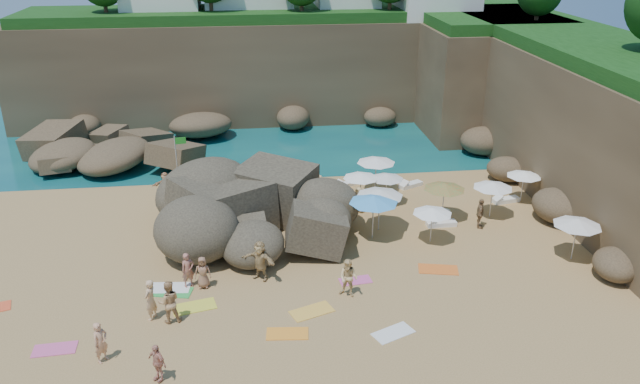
{
  "coord_description": "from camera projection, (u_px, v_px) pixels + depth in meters",
  "views": [
    {
      "loc": [
        -1.68,
        -27.06,
        15.06
      ],
      "look_at": [
        2.0,
        3.0,
        2.0
      ],
      "focal_mm": 35.0,
      "sensor_mm": 36.0,
      "label": 1
    }
  ],
  "objects": [
    {
      "name": "lounger_5",
      "position": [
        438.0,
        216.0,
        34.64
      ],
      "size": [
        1.65,
        1.62,
        0.27
      ],
      "primitive_type": "cube",
      "rotation": [
        0.0,
        0.0,
        0.77
      ],
      "color": "white",
      "rests_on": "ground"
    },
    {
      "name": "lounger_4",
      "position": [
        506.0,
        200.0,
        36.62
      ],
      "size": [
        1.7,
        0.86,
        0.25
      ],
      "primitive_type": "cube",
      "rotation": [
        0.0,
        0.0,
        0.2
      ],
      "color": "white",
      "rests_on": "ground"
    },
    {
      "name": "cliff_corner",
      "position": [
        482.0,
        76.0,
        49.36
      ],
      "size": [
        10.0,
        12.0,
        8.0
      ],
      "primitive_type": "cube",
      "color": "brown",
      "rests_on": "ground"
    },
    {
      "name": "seawater",
      "position": [
        264.0,
        99.0,
        58.16
      ],
      "size": [
        120.0,
        120.0,
        0.0
      ],
      "primitive_type": "plane",
      "color": "#0C4751",
      "rests_on": "ground"
    },
    {
      "name": "rock_outcrop",
      "position": [
        262.0,
        234.0,
        32.88
      ],
      "size": [
        8.6,
        6.61,
        3.34
      ],
      "primitive_type": null,
      "rotation": [
        0.0,
        0.0,
        0.04
      ],
      "color": "brown",
      "rests_on": "ground"
    },
    {
      "name": "parasol_8",
      "position": [
        387.0,
        176.0,
        35.82
      ],
      "size": [
        1.96,
        1.96,
        1.85
      ],
      "color": "silver",
      "rests_on": "ground"
    },
    {
      "name": "person_lie_2",
      "position": [
        204.0,
        283.0,
        27.99
      ],
      "size": [
        0.77,
        1.51,
        0.4
      ],
      "primitive_type": "imported",
      "rotation": [
        0.0,
        0.0,
        -0.03
      ],
      "color": "#936449",
      "rests_on": "ground"
    },
    {
      "name": "person_lie_4",
      "position": [
        189.0,
        283.0,
        28.06
      ],
      "size": [
        1.28,
        1.72,
        0.39
      ],
      "primitive_type": "imported",
      "rotation": [
        0.0,
        0.0,
        0.48
      ],
      "color": "#A76253",
      "rests_on": "ground"
    },
    {
      "name": "parasol_3",
      "position": [
        524.0,
        174.0,
        36.08
      ],
      "size": [
        2.01,
        2.01,
        1.9
      ],
      "color": "silver",
      "rests_on": "ground"
    },
    {
      "name": "parasol_4",
      "position": [
        493.0,
        185.0,
        34.12
      ],
      "size": [
        2.19,
        2.19,
        2.07
      ],
      "color": "silver",
      "rests_on": "ground"
    },
    {
      "name": "person_lie_1",
      "position": [
        159.0,
        376.0,
        22.3
      ],
      "size": [
        1.65,
        1.68,
        0.36
      ],
      "primitive_type": "imported",
      "rotation": [
        0.0,
        0.0,
        -0.75
      ],
      "color": "tan",
      "rests_on": "ground"
    },
    {
      "name": "parasol_0",
      "position": [
        288.0,
        188.0,
        33.46
      ],
      "size": [
        2.29,
        2.29,
        2.17
      ],
      "color": "silver",
      "rests_on": "ground"
    },
    {
      "name": "person_stand_3",
      "position": [
        480.0,
        214.0,
        33.26
      ],
      "size": [
        0.69,
        1.05,
        1.66
      ],
      "primitive_type": "imported",
      "rotation": [
        0.0,
        0.0,
        1.26
      ],
      "color": "olive",
      "rests_on": "ground"
    },
    {
      "name": "towel_3",
      "position": [
        172.0,
        292.0,
        27.68
      ],
      "size": [
        1.92,
        1.24,
        0.03
      ],
      "primitive_type": "cube",
      "rotation": [
        0.0,
        0.0,
        -0.21
      ],
      "color": "green",
      "rests_on": "ground"
    },
    {
      "name": "parasol_11",
      "position": [
        578.0,
        222.0,
        29.68
      ],
      "size": [
        2.28,
        2.28,
        2.16
      ],
      "color": "silver",
      "rests_on": "ground"
    },
    {
      "name": "towel_12",
      "position": [
        312.0,
        311.0,
        26.3
      ],
      "size": [
        2.0,
        1.49,
        0.03
      ],
      "primitive_type": "cube",
      "rotation": [
        0.0,
        0.0,
        0.37
      ],
      "color": "#F1B23F",
      "rests_on": "ground"
    },
    {
      "name": "parasol_7",
      "position": [
        380.0,
        193.0,
        32.49
      ],
      "size": [
        2.49,
        2.49,
        2.36
      ],
      "color": "silver",
      "rests_on": "ground"
    },
    {
      "name": "lounger_3",
      "position": [
        441.0,
        224.0,
        33.75
      ],
      "size": [
        1.63,
        0.58,
        0.25
      ],
      "primitive_type": "cube",
      "rotation": [
        0.0,
        0.0,
        0.03
      ],
      "color": "white",
      "rests_on": "ground"
    },
    {
      "name": "person_lie_5",
      "position": [
        348.0,
        289.0,
        27.3
      ],
      "size": [
        1.6,
        1.94,
        0.66
      ],
      "primitive_type": "imported",
      "rotation": [
        0.0,
        0.0,
        -0.51
      ],
      "color": "#E4C181",
      "rests_on": "ground"
    },
    {
      "name": "towel_5",
      "position": [
        169.0,
        288.0,
        27.99
      ],
      "size": [
        1.95,
        1.12,
        0.03
      ],
      "primitive_type": "cube",
      "rotation": [
        0.0,
        0.0,
        -0.1
      ],
      "color": "white",
      "rests_on": "ground"
    },
    {
      "name": "parasol_1",
      "position": [
        361.0,
        176.0,
        35.69
      ],
      "size": [
        2.07,
        2.07,
        1.96
      ],
      "color": "silver",
      "rests_on": "ground"
    },
    {
      "name": "towel_2",
      "position": [
        287.0,
        334.0,
        24.87
      ],
      "size": [
        1.75,
        1.0,
        0.03
      ],
      "primitive_type": "cube",
      "rotation": [
        0.0,
        0.0,
        -0.1
      ],
      "color": "orange",
      "rests_on": "ground"
    },
    {
      "name": "towel_4",
      "position": [
        194.0,
        307.0,
        26.61
      ],
      "size": [
        1.98,
        1.3,
        0.03
      ],
      "primitive_type": "cube",
      "rotation": [
        0.0,
        0.0,
        0.23
      ],
      "color": "yellow",
      "rests_on": "ground"
    },
    {
      "name": "person_stand_1",
      "position": [
        169.0,
        302.0,
        25.29
      ],
      "size": [
        1.01,
        0.83,
        1.89
      ],
      "primitive_type": "imported",
      "rotation": [
        0.0,
        0.0,
        3.28
      ],
      "color": "tan",
      "rests_on": "ground"
    },
    {
      "name": "parasol_9",
      "position": [
        433.0,
        211.0,
        31.4
      ],
      "size": [
        2.02,
        2.02,
        1.91
      ],
      "color": "silver",
      "rests_on": "ground"
    },
    {
      "name": "person_stand_4",
      "position": [
        359.0,
        200.0,
        35.13
      ],
      "size": [
        0.7,
        0.84,
        1.5
      ],
      "primitive_type": "imported",
      "rotation": [
        0.0,
        0.0,
        -1.08
      ],
      "color": "tan",
      "rests_on": "ground"
    },
    {
      "name": "cliff_back",
      "position": [
        288.0,
        67.0,
        52.24
      ],
      "size": [
        44.0,
        8.0,
        8.0
      ],
      "primitive_type": "cube",
      "color": "brown",
      "rests_on": "ground"
    },
    {
      "name": "person_stand_6",
      "position": [
        150.0,
        300.0,
        25.49
      ],
      "size": [
        0.67,
        0.79,
        1.83
      ],
      "primitive_type": "imported",
      "rotation": [
        0.0,
        0.0,
        4.29
      ],
      "color": "#DCAC7D",
      "rests_on": "ground"
    },
    {
      "name": "marina_masts",
      "position": [
        76.0,
        72.0,
        55.13
      ],
      "size": [
        3.1,
        0.1,
        6.0
      ],
      "color": "white",
      "rests_on": "ground"
    },
    {
      "name": "parasol_6",
      "position": [
        445.0,
        186.0,
        33.76
      ],
      "size": [
        2.29,
        2.29,
        2.16
      ],
      "color": "silver",
      "rests_on": "ground"
    },
    {
      "name": "person_stand_5",
      "position": [
        166.0,
        185.0,
        36.89
      ],
      "size": [
        1.54,
        0.54,
        1.63
      ],
      "primitive_type": "imported",
      "rotation": [
        0.0,
        0.0,
        -0.07
      ],
      "color": "tan",
      "rests_on": "ground"
    },
    {
      "name": "towel_9",
      "position": [
        355.0,
        281.0,
        28.57
      ],
      "size": [
        1.54,
        0.9,
        0.03
      ],
      "primitive_type": "cube",
      "rotation": [
        0.0,
        0.0,
        0.12
      ],
      "color": "#DD569E",
      "rests_on": "ground"
    },
    {
      "name": "lounger_0",
      "position": [
        411.0,
        185.0,
        38.75
      ],
      "size": [
        1.64,
        1.18,
        0.25
      ],
      "primitive_type": "cube",
      "rotation": [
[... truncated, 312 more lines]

